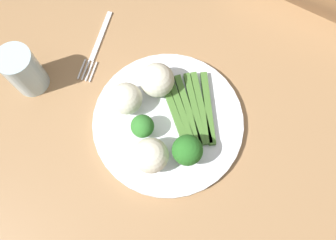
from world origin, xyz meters
name	(u,v)px	position (x,y,z in m)	size (l,w,h in m)	color
ground_plane	(177,201)	(0.00, 0.00, -0.01)	(6.00, 6.00, 0.02)	#B7A88E
dining_table	(184,175)	(0.00, 0.00, 0.61)	(1.13, 0.84, 0.73)	#9E754C
chair	(291,24)	(-0.05, -0.55, 0.50)	(0.42, 0.42, 0.87)	#9E754C
plate	(168,122)	(0.07, -0.05, 0.74)	(0.28, 0.28, 0.01)	white
asparagus_bundle	(191,110)	(0.04, -0.09, 0.75)	(0.15, 0.16, 0.01)	#47752D
broccoli_outer_edge	(142,126)	(0.10, -0.01, 0.78)	(0.04, 0.04, 0.05)	#609E3D
broccoli_near_center	(187,150)	(0.01, -0.01, 0.78)	(0.05, 0.05, 0.07)	#568E33
cauliflower_back_right	(151,156)	(0.06, 0.03, 0.78)	(0.06, 0.06, 0.06)	silver
cauliflower_mid	(126,99)	(0.15, -0.04, 0.78)	(0.06, 0.06, 0.06)	silver
cauliflower_right	(157,80)	(0.12, -0.10, 0.78)	(0.06, 0.06, 0.06)	silver
fork	(97,46)	(0.28, -0.12, 0.73)	(0.06, 0.16, 0.00)	silver
water_glass	(24,71)	(0.34, 0.01, 0.78)	(0.06, 0.06, 0.10)	silver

